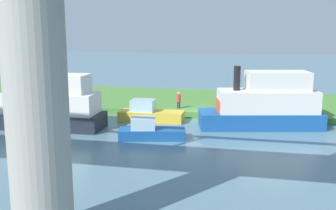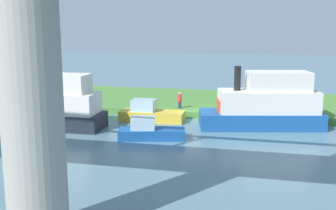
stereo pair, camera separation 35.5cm
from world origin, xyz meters
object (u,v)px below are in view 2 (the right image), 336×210
pontoon_yellow (150,113)px  motorboat_white (265,105)px  person_on_bank (180,100)px  riverboat_paddlewheel (50,106)px  bridge_pylon (31,91)px  mooring_post (87,98)px  skiff_small (150,131)px

pontoon_yellow → motorboat_white: (-8.71, 0.14, 1.07)m
person_on_bank → riverboat_paddlewheel: (8.25, 6.61, 0.39)m
bridge_pylon → riverboat_paddlewheel: bridge_pylon is taller
riverboat_paddlewheel → motorboat_white: 15.61m
person_on_bank → bridge_pylon: bearing=88.3°
mooring_post → person_on_bank: bearing=179.2°
person_on_bank → pontoon_yellow: 3.46m
bridge_pylon → mooring_post: bearing=-70.0°
person_on_bank → skiff_small: bearing=87.3°
person_on_bank → motorboat_white: size_ratio=0.15×
person_on_bank → motorboat_white: 7.61m
mooring_post → riverboat_paddlewheel: bearing=91.1°
pontoon_yellow → mooring_post: bearing=-24.6°
bridge_pylon → person_on_bank: bearing=-91.7°
bridge_pylon → mooring_post: 23.01m
person_on_bank → pontoon_yellow: bearing=59.1°
bridge_pylon → pontoon_yellow: bridge_pylon is taller
person_on_bank → riverboat_paddlewheel: size_ratio=0.16×
mooring_post → skiff_small: bearing=134.8°
pontoon_yellow → skiff_small: bearing=105.3°
bridge_pylon → skiff_small: 14.01m
riverboat_paddlewheel → skiff_small: riverboat_paddlewheel is taller
pontoon_yellow → riverboat_paddlewheel: bearing=29.6°
riverboat_paddlewheel → person_on_bank: bearing=-141.3°
mooring_post → pontoon_yellow: size_ratio=0.20×
person_on_bank → pontoon_yellow: (1.75, 2.92, -0.61)m
person_on_bank → pontoon_yellow: person_on_bank is taller
riverboat_paddlewheel → mooring_post: bearing=-88.9°
mooring_post → skiff_small: mooring_post is taller
bridge_pylon → skiff_small: (-0.27, -13.20, -4.68)m
bridge_pylon → riverboat_paddlewheel: 16.80m
riverboat_paddlewheel → skiff_small: 8.06m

